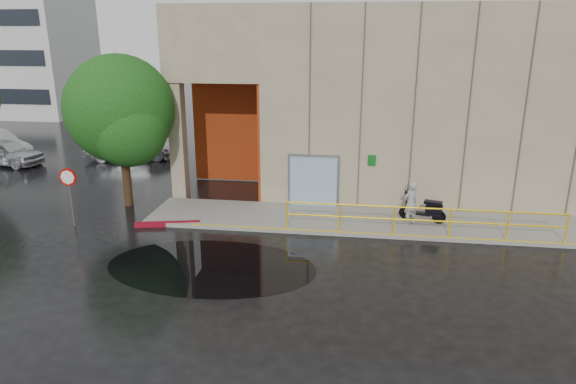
% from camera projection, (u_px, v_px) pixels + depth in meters
% --- Properties ---
extents(ground, '(120.00, 120.00, 0.00)m').
position_uv_depth(ground, '(288.00, 271.00, 15.60)').
color(ground, black).
rests_on(ground, ground).
extents(sidewalk, '(20.00, 3.00, 0.15)m').
position_uv_depth(sidewalk, '(410.00, 223.00, 19.30)').
color(sidewalk, gray).
rests_on(sidewalk, ground).
extents(building, '(20.00, 10.17, 8.00)m').
position_uv_depth(building, '(428.00, 93.00, 24.04)').
color(building, gray).
rests_on(building, ground).
extents(guardrail, '(9.56, 0.06, 1.03)m').
position_uv_depth(guardrail, '(422.00, 221.00, 17.81)').
color(guardrail, '#E9B80C').
rests_on(guardrail, sidewalk).
extents(distant_building, '(12.00, 8.08, 15.00)m').
position_uv_depth(distant_building, '(8.00, 25.00, 43.55)').
color(distant_building, silver).
rests_on(distant_building, ground).
extents(person, '(0.71, 0.67, 1.63)m').
position_uv_depth(person, '(411.00, 203.00, 18.74)').
color(person, '#99999D').
rests_on(person, sidewalk).
extents(scooter, '(1.78, 1.02, 1.34)m').
position_uv_depth(scooter, '(424.00, 202.00, 19.08)').
color(scooter, black).
rests_on(scooter, sidewalk).
extents(stop_sign, '(0.68, 0.10, 2.25)m').
position_uv_depth(stop_sign, '(69.00, 184.00, 18.70)').
color(stop_sign, slate).
rests_on(stop_sign, ground).
extents(red_curb, '(2.38, 0.70, 0.18)m').
position_uv_depth(red_curb, '(168.00, 224.00, 19.17)').
color(red_curb, maroon).
rests_on(red_curb, ground).
extents(puddle, '(6.67, 4.19, 0.01)m').
position_uv_depth(puddle, '(211.00, 266.00, 15.91)').
color(puddle, black).
rests_on(puddle, ground).
extents(car_a, '(4.38, 2.44, 1.41)m').
position_uv_depth(car_a, '(7.00, 152.00, 27.86)').
color(car_a, silver).
rests_on(car_a, ground).
extents(car_c, '(5.41, 3.13, 1.47)m').
position_uv_depth(car_c, '(131.00, 146.00, 29.17)').
color(car_c, silver).
rests_on(car_c, ground).
extents(tree_near, '(4.31, 4.31, 6.18)m').
position_uv_depth(tree_near, '(122.00, 114.00, 20.25)').
color(tree_near, black).
rests_on(tree_near, ground).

